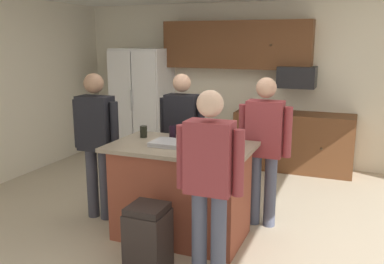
# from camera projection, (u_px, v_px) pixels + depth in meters

# --- Properties ---
(floor) EXTENTS (7.04, 7.04, 0.00)m
(floor) POSITION_uv_depth(u_px,v_px,m) (202.00, 226.00, 4.61)
(floor) COLOR #B7A88E
(floor) RESTS_ON ground
(back_wall) EXTENTS (6.40, 0.10, 2.60)m
(back_wall) POSITION_uv_depth(u_px,v_px,m) (262.00, 84.00, 6.87)
(back_wall) COLOR beige
(back_wall) RESTS_ON ground
(cabinet_run_upper) EXTENTS (2.40, 0.38, 0.75)m
(cabinet_run_upper) POSITION_uv_depth(u_px,v_px,m) (236.00, 45.00, 6.70)
(cabinet_run_upper) COLOR brown
(cabinet_run_lower) EXTENTS (1.80, 0.63, 0.90)m
(cabinet_run_lower) POSITION_uv_depth(u_px,v_px,m) (293.00, 141.00, 6.55)
(cabinet_run_lower) COLOR brown
(cabinet_run_lower) RESTS_ON ground
(refrigerator) EXTENTS (0.91, 0.76, 1.86)m
(refrigerator) POSITION_uv_depth(u_px,v_px,m) (143.00, 103.00, 7.29)
(refrigerator) COLOR white
(refrigerator) RESTS_ON ground
(microwave_over_range) EXTENTS (0.56, 0.40, 0.32)m
(microwave_over_range) POSITION_uv_depth(u_px,v_px,m) (297.00, 77.00, 6.35)
(microwave_over_range) COLOR black
(kitchen_island) EXTENTS (1.42, 0.88, 0.98)m
(kitchen_island) POSITION_uv_depth(u_px,v_px,m) (181.00, 191.00, 4.28)
(kitchen_island) COLOR brown
(kitchen_island) RESTS_ON ground
(person_guest_left) EXTENTS (0.57, 0.22, 1.63)m
(person_guest_left) POSITION_uv_depth(u_px,v_px,m) (209.00, 176.00, 3.37)
(person_guest_left) COLOR #4C5166
(person_guest_left) RESTS_ON ground
(person_guest_right) EXTENTS (0.57, 0.22, 1.63)m
(person_guest_right) POSITION_uv_depth(u_px,v_px,m) (264.00, 143.00, 4.46)
(person_guest_right) COLOR #4C5166
(person_guest_right) RESTS_ON ground
(person_elder_center) EXTENTS (0.57, 0.22, 1.62)m
(person_elder_center) POSITION_uv_depth(u_px,v_px,m) (182.00, 132.00, 4.98)
(person_elder_center) COLOR tan
(person_elder_center) RESTS_ON ground
(person_guest_by_door) EXTENTS (0.57, 0.22, 1.66)m
(person_guest_by_door) POSITION_uv_depth(u_px,v_px,m) (96.00, 137.00, 4.64)
(person_guest_by_door) COLOR #383842
(person_guest_by_door) RESTS_ON ground
(glass_dark_ale) EXTENTS (0.07, 0.07, 0.16)m
(glass_dark_ale) POSITION_uv_depth(u_px,v_px,m) (222.00, 147.00, 3.79)
(glass_dark_ale) COLOR black
(glass_dark_ale) RESTS_ON kitchen_island
(glass_stout_tall) EXTENTS (0.08, 0.08, 0.13)m
(glass_stout_tall) POSITION_uv_depth(u_px,v_px,m) (144.00, 132.00, 4.49)
(glass_stout_tall) COLOR black
(glass_stout_tall) RESTS_ON kitchen_island
(glass_short_whisky) EXTENTS (0.07, 0.07, 0.15)m
(glass_short_whisky) POSITION_uv_depth(u_px,v_px,m) (238.00, 137.00, 4.19)
(glass_short_whisky) COLOR black
(glass_short_whisky) RESTS_ON kitchen_island
(mug_blue_stoneware) EXTENTS (0.12, 0.08, 0.10)m
(mug_blue_stoneware) POSITION_uv_depth(u_px,v_px,m) (234.00, 146.00, 3.95)
(mug_blue_stoneware) COLOR white
(mug_blue_stoneware) RESTS_ON kitchen_island
(glass_pilsner) EXTENTS (0.07, 0.07, 0.17)m
(glass_pilsner) POSITION_uv_depth(u_px,v_px,m) (202.00, 145.00, 3.85)
(glass_pilsner) COLOR black
(glass_pilsner) RESTS_ON kitchen_island
(tumbler_amber) EXTENTS (0.07, 0.07, 0.13)m
(tumbler_amber) POSITION_uv_depth(u_px,v_px,m) (173.00, 132.00, 4.48)
(tumbler_amber) COLOR black
(tumbler_amber) RESTS_ON kitchen_island
(mug_ceramic_white) EXTENTS (0.12, 0.08, 0.11)m
(mug_ceramic_white) POSITION_uv_depth(u_px,v_px,m) (190.00, 134.00, 4.42)
(mug_ceramic_white) COLOR #4C6B99
(mug_ceramic_white) RESTS_ON kitchen_island
(serving_tray) EXTENTS (0.44, 0.30, 0.04)m
(serving_tray) POSITION_uv_depth(u_px,v_px,m) (174.00, 143.00, 4.15)
(serving_tray) COLOR #B7B7BC
(serving_tray) RESTS_ON kitchen_island
(trash_bin) EXTENTS (0.34, 0.34, 0.61)m
(trash_bin) POSITION_uv_depth(u_px,v_px,m) (148.00, 238.00, 3.67)
(trash_bin) COLOR black
(trash_bin) RESTS_ON ground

